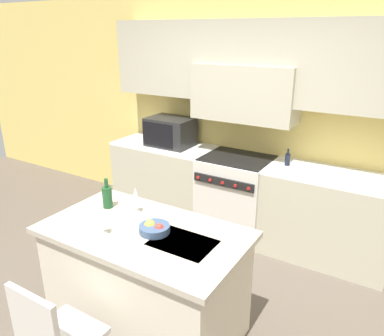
{
  "coord_description": "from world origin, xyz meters",
  "views": [
    {
      "loc": [
        1.63,
        -1.89,
        2.28
      ],
      "look_at": [
        0.03,
        0.74,
        1.15
      ],
      "focal_mm": 35.0,
      "sensor_mm": 36.0,
      "label": 1
    }
  ],
  "objects_px": {
    "wine_glass_far": "(135,196)",
    "microwave": "(171,132)",
    "range_stove": "(236,196)",
    "fruit_bowl": "(154,228)",
    "wine_bottle": "(107,197)",
    "wine_glass_near": "(102,216)",
    "oil_bottle_on_counter": "(288,159)"
  },
  "relations": [
    {
      "from": "wine_glass_far",
      "to": "microwave",
      "type": "bearing_deg",
      "value": 115.16
    },
    {
      "from": "range_stove",
      "to": "fruit_bowl",
      "type": "bearing_deg",
      "value": -85.24
    },
    {
      "from": "wine_glass_far",
      "to": "fruit_bowl",
      "type": "height_order",
      "value": "wine_glass_far"
    },
    {
      "from": "wine_bottle",
      "to": "wine_glass_far",
      "type": "bearing_deg",
      "value": 11.45
    },
    {
      "from": "microwave",
      "to": "wine_glass_far",
      "type": "distance_m",
      "value": 1.75
    },
    {
      "from": "fruit_bowl",
      "to": "microwave",
      "type": "bearing_deg",
      "value": 120.99
    },
    {
      "from": "wine_glass_near",
      "to": "fruit_bowl",
      "type": "bearing_deg",
      "value": 35.7
    },
    {
      "from": "wine_bottle",
      "to": "fruit_bowl",
      "type": "xyz_separation_m",
      "value": [
        0.58,
        -0.13,
        -0.07
      ]
    },
    {
      "from": "microwave",
      "to": "oil_bottle_on_counter",
      "type": "bearing_deg",
      "value": 1.11
    },
    {
      "from": "wine_bottle",
      "to": "wine_glass_near",
      "type": "bearing_deg",
      "value": -50.98
    },
    {
      "from": "wine_bottle",
      "to": "wine_glass_far",
      "type": "distance_m",
      "value": 0.27
    },
    {
      "from": "range_stove",
      "to": "wine_bottle",
      "type": "distance_m",
      "value": 1.75
    },
    {
      "from": "wine_glass_near",
      "to": "wine_glass_far",
      "type": "xyz_separation_m",
      "value": [
        -0.02,
        0.4,
        0.0
      ]
    },
    {
      "from": "range_stove",
      "to": "fruit_bowl",
      "type": "distance_m",
      "value": 1.81
    },
    {
      "from": "range_stove",
      "to": "wine_bottle",
      "type": "xyz_separation_m",
      "value": [
        -0.43,
        -1.62,
        0.52
      ]
    },
    {
      "from": "fruit_bowl",
      "to": "wine_glass_near",
      "type": "bearing_deg",
      "value": -144.3
    },
    {
      "from": "range_stove",
      "to": "microwave",
      "type": "distance_m",
      "value": 1.12
    },
    {
      "from": "wine_bottle",
      "to": "wine_glass_far",
      "type": "height_order",
      "value": "wine_bottle"
    },
    {
      "from": "wine_glass_far",
      "to": "fruit_bowl",
      "type": "xyz_separation_m",
      "value": [
        0.32,
        -0.18,
        -0.11
      ]
    },
    {
      "from": "wine_glass_near",
      "to": "wine_glass_far",
      "type": "relative_size",
      "value": 1.0
    },
    {
      "from": "range_stove",
      "to": "wine_glass_far",
      "type": "relative_size",
      "value": 4.44
    },
    {
      "from": "wine_bottle",
      "to": "wine_glass_far",
      "type": "relative_size",
      "value": 1.2
    },
    {
      "from": "wine_bottle",
      "to": "wine_glass_far",
      "type": "xyz_separation_m",
      "value": [
        0.26,
        0.05,
        0.05
      ]
    },
    {
      "from": "wine_glass_near",
      "to": "wine_glass_far",
      "type": "height_order",
      "value": "same"
    },
    {
      "from": "range_stove",
      "to": "wine_bottle",
      "type": "height_order",
      "value": "wine_bottle"
    },
    {
      "from": "microwave",
      "to": "fruit_bowl",
      "type": "relative_size",
      "value": 2.43
    },
    {
      "from": "microwave",
      "to": "wine_glass_far",
      "type": "bearing_deg",
      "value": -64.84
    },
    {
      "from": "range_stove",
      "to": "microwave",
      "type": "bearing_deg",
      "value": 178.83
    },
    {
      "from": "wine_glass_near",
      "to": "oil_bottle_on_counter",
      "type": "xyz_separation_m",
      "value": [
        0.71,
        2.01,
        -0.03
      ]
    },
    {
      "from": "microwave",
      "to": "wine_glass_near",
      "type": "xyz_separation_m",
      "value": [
        0.76,
        -1.98,
        -0.07
      ]
    },
    {
      "from": "microwave",
      "to": "fruit_bowl",
      "type": "xyz_separation_m",
      "value": [
        1.06,
        -1.77,
        -0.19
      ]
    },
    {
      "from": "wine_bottle",
      "to": "fruit_bowl",
      "type": "bearing_deg",
      "value": -12.74
    }
  ]
}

